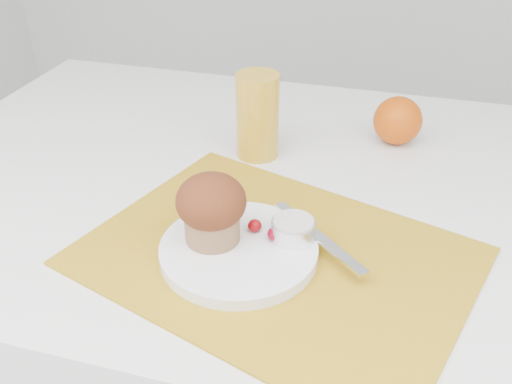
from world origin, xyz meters
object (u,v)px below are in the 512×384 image
(juice_glass, at_px, (258,116))
(muffin, at_px, (211,208))
(table, at_px, (270,348))
(plate, at_px, (239,250))
(orange, at_px, (398,121))

(juice_glass, relative_size, muffin, 1.54)
(table, relative_size, plate, 6.04)
(table, relative_size, juice_glass, 8.61)
(orange, bearing_deg, plate, -113.89)
(orange, distance_m, juice_glass, 0.24)
(orange, relative_size, juice_glass, 0.59)
(orange, xyz_separation_m, juice_glass, (-0.22, -0.11, 0.03))
(table, bearing_deg, juice_glass, 121.81)
(plate, distance_m, juice_glass, 0.28)
(juice_glass, bearing_deg, orange, 26.04)
(plate, relative_size, juice_glass, 1.43)
(plate, relative_size, muffin, 2.20)
(orange, bearing_deg, juice_glass, -153.96)
(orange, bearing_deg, muffin, -118.66)
(muffin, bearing_deg, table, 81.11)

